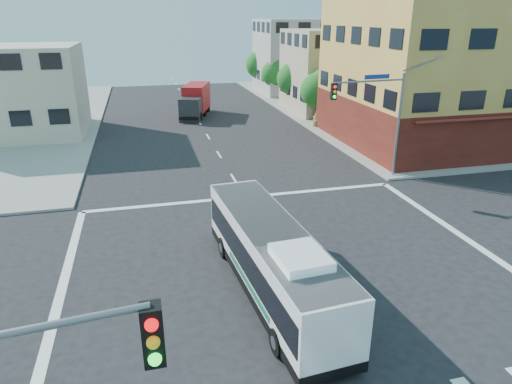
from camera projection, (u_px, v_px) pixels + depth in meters
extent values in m
plane|color=black|center=(294.00, 277.00, 19.44)|extent=(120.00, 120.00, 0.00)
cube|color=gray|center=(465.00, 101.00, 58.99)|extent=(50.00, 50.00, 0.15)
cube|color=gold|center=(453.00, 59.00, 38.17)|extent=(18.00, 15.00, 14.00)
cube|color=maroon|center=(444.00, 118.00, 39.98)|extent=(18.09, 15.08, 4.00)
cube|color=maroon|center=(508.00, 117.00, 32.98)|extent=(16.00, 1.60, 0.51)
cube|color=tan|center=(342.00, 71.00, 52.42)|extent=(12.00, 10.00, 9.00)
cube|color=#9E9F9A|center=(301.00, 56.00, 64.90)|extent=(12.00, 10.00, 10.00)
cube|color=beige|center=(12.00, 92.00, 41.29)|extent=(12.00, 10.00, 8.00)
cylinder|color=slate|center=(398.00, 127.00, 30.39)|extent=(0.18, 0.18, 7.00)
cylinder|color=slate|center=(370.00, 81.00, 28.48)|extent=(5.01, 0.62, 0.12)
cube|color=black|center=(334.00, 91.00, 27.87)|extent=(0.32, 0.30, 1.00)
sphere|color=#FF0C0C|center=(335.00, 87.00, 27.61)|extent=(0.20, 0.20, 0.20)
sphere|color=yellow|center=(335.00, 92.00, 27.72)|extent=(0.20, 0.20, 0.20)
sphere|color=#19FF33|center=(335.00, 97.00, 27.82)|extent=(0.20, 0.20, 0.20)
cube|color=navy|center=(377.00, 77.00, 28.55)|extent=(1.80, 0.22, 0.28)
cube|color=gray|center=(439.00, 56.00, 29.56)|extent=(0.50, 0.22, 0.14)
cube|color=black|center=(153.00, 335.00, 6.61)|extent=(0.32, 0.30, 1.00)
sphere|color=#FF0C0C|center=(151.00, 325.00, 6.35)|extent=(0.20, 0.20, 0.20)
sphere|color=yellow|center=(153.00, 342.00, 6.46)|extent=(0.20, 0.20, 0.20)
sphere|color=#19FF33|center=(155.00, 359.00, 6.57)|extent=(0.20, 0.20, 0.20)
cylinder|color=#382514|center=(317.00, 114.00, 47.09)|extent=(0.28, 0.28, 1.92)
sphere|color=#195A21|center=(318.00, 90.00, 46.23)|extent=(3.60, 3.60, 3.60)
sphere|color=#195A21|center=(323.00, 81.00, 45.72)|extent=(2.52, 2.52, 2.52)
cylinder|color=#382514|center=(292.00, 100.00, 54.32)|extent=(0.28, 0.28, 1.99)
sphere|color=#195A21|center=(293.00, 79.00, 53.41)|extent=(3.80, 3.80, 3.80)
sphere|color=#195A21|center=(297.00, 71.00, 52.88)|extent=(2.66, 2.66, 2.66)
cylinder|color=#382514|center=(274.00, 91.00, 61.57)|extent=(0.28, 0.28, 1.89)
sphere|color=#195A21|center=(274.00, 73.00, 60.74)|extent=(3.40, 3.40, 3.40)
sphere|color=#195A21|center=(278.00, 67.00, 60.25)|extent=(2.38, 2.38, 2.38)
cylinder|color=#382514|center=(259.00, 82.00, 68.79)|extent=(0.28, 0.28, 2.03)
sphere|color=#195A21|center=(259.00, 65.00, 67.84)|extent=(4.00, 4.00, 4.00)
sphere|color=#195A21|center=(262.00, 58.00, 67.30)|extent=(2.80, 2.80, 2.80)
cube|color=black|center=(271.00, 281.00, 18.24)|extent=(3.14, 10.91, 0.40)
cube|color=white|center=(272.00, 257.00, 17.84)|extent=(3.13, 10.89, 2.55)
cube|color=black|center=(272.00, 254.00, 17.79)|extent=(3.15, 10.57, 1.12)
cube|color=black|center=(234.00, 206.00, 22.52)|extent=(2.10, 0.22, 1.21)
cube|color=#E5590C|center=(234.00, 189.00, 22.22)|extent=(1.71, 0.18, 0.25)
cube|color=white|center=(272.00, 229.00, 17.40)|extent=(3.06, 10.67, 0.11)
cube|color=white|center=(301.00, 257.00, 14.95)|extent=(1.75, 2.09, 0.32)
cube|color=#116544|center=(247.00, 283.00, 17.34)|extent=(0.41, 4.91, 0.25)
cube|color=#116544|center=(303.00, 272.00, 18.02)|extent=(0.41, 4.91, 0.25)
cylinder|color=black|center=(223.00, 247.00, 20.97)|extent=(0.34, 0.95, 0.93)
cylinder|color=#99999E|center=(221.00, 248.00, 20.93)|extent=(0.07, 0.47, 0.47)
cylinder|color=black|center=(267.00, 241.00, 21.60)|extent=(0.34, 0.95, 0.93)
cylinder|color=#99999E|center=(270.00, 240.00, 21.64)|extent=(0.07, 0.47, 0.47)
cylinder|color=black|center=(277.00, 342.00, 14.89)|extent=(0.34, 0.95, 0.93)
cylinder|color=#99999E|center=(274.00, 343.00, 14.85)|extent=(0.07, 0.47, 0.47)
cylinder|color=black|center=(336.00, 329.00, 15.53)|extent=(0.34, 0.95, 0.93)
cylinder|color=#99999E|center=(339.00, 328.00, 15.56)|extent=(0.07, 0.47, 0.47)
cube|color=#28282E|center=(191.00, 110.00, 47.86)|extent=(2.66, 2.60, 2.42)
cube|color=black|center=(189.00, 108.00, 46.90)|extent=(1.88, 0.67, 0.93)
cube|color=#A91416|center=(197.00, 97.00, 50.87)|extent=(3.72, 5.64, 2.79)
cube|color=black|center=(195.00, 112.00, 50.36)|extent=(4.22, 7.70, 0.28)
cylinder|color=black|center=(182.00, 116.00, 48.36)|extent=(0.53, 0.96, 0.93)
cylinder|color=black|center=(200.00, 116.00, 48.24)|extent=(0.53, 0.96, 0.93)
cylinder|color=black|center=(187.00, 111.00, 50.87)|extent=(0.53, 0.96, 0.93)
cylinder|color=black|center=(205.00, 111.00, 50.75)|extent=(0.53, 0.96, 0.93)
cylinder|color=black|center=(192.00, 107.00, 53.03)|extent=(0.53, 0.96, 0.93)
cylinder|color=black|center=(208.00, 108.00, 52.91)|extent=(0.53, 0.96, 0.93)
imported|color=#D3B95B|center=(321.00, 117.00, 46.65)|extent=(2.97, 4.41, 1.40)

